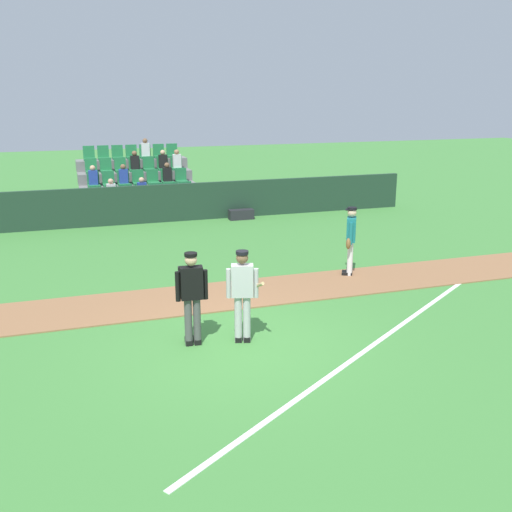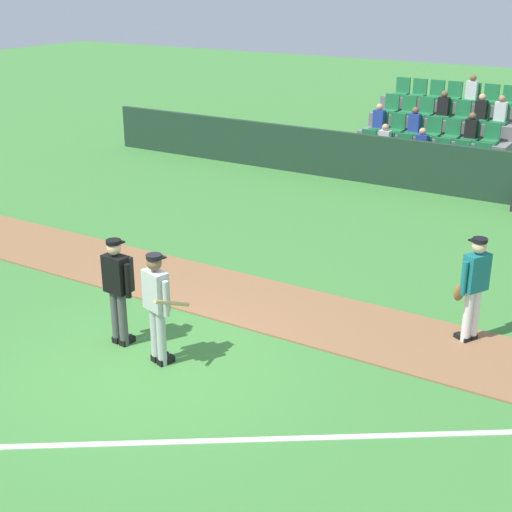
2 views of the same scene
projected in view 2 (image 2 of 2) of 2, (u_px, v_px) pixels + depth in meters
ground_plane at (150, 360)px, 11.03m from camera, size 80.00×80.00×0.00m
infield_dirt_path at (242, 298)px, 13.09m from camera, size 28.00×1.95×0.03m
foul_line_chalk at (310, 438)px, 9.17m from camera, size 9.99×6.82×0.01m
dugout_fence at (408, 164)px, 19.54m from camera, size 20.00×0.16×1.34m
stadium_bleachers at (436, 145)px, 21.33m from camera, size 4.45×3.80×2.70m
batter_grey_jersey at (157, 305)px, 10.61m from camera, size 0.59×0.80×1.76m
umpire_home_plate at (118, 286)px, 11.18m from camera, size 0.59×0.33×1.76m
runner_teal_jersey at (473, 286)px, 11.24m from camera, size 0.47×0.59×1.76m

